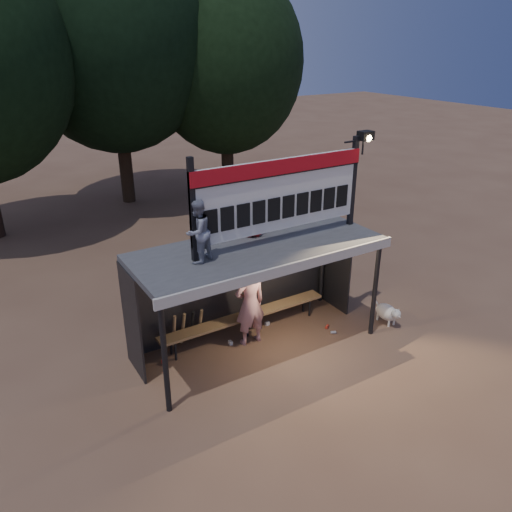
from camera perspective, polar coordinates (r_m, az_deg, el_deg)
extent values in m
plane|color=brown|center=(10.86, 0.21, -10.18)|extent=(80.00, 80.00, 0.00)
imported|color=silver|center=(10.49, -0.70, -5.47)|extent=(0.70, 0.47, 1.88)
imported|color=gray|center=(8.89, -6.68, 2.78)|extent=(0.70, 0.65, 1.16)
imported|color=#A11918|center=(10.08, -0.33, 4.79)|extent=(0.53, 0.44, 0.93)
cube|color=#393A3C|center=(9.78, 0.23, 0.88)|extent=(5.00, 2.00, 0.12)
cube|color=beige|center=(9.02, 3.64, -1.50)|extent=(5.10, 0.06, 0.20)
cylinder|color=black|center=(8.70, -10.38, -11.43)|extent=(0.10, 0.10, 2.20)
cylinder|color=black|center=(11.01, 13.44, -3.73)|extent=(0.10, 0.10, 2.20)
cylinder|color=black|center=(10.17, -14.19, -6.25)|extent=(0.10, 0.10, 2.20)
cylinder|color=black|center=(12.20, 7.60, -0.46)|extent=(0.10, 0.10, 2.20)
cube|color=black|center=(11.05, -2.51, -2.95)|extent=(5.00, 0.04, 2.20)
cube|color=black|center=(9.81, -14.01, -7.41)|extent=(0.04, 1.00, 2.20)
cube|color=black|center=(11.98, 9.16, -1.03)|extent=(0.04, 1.00, 2.20)
cylinder|color=black|center=(10.62, -2.61, 2.12)|extent=(5.00, 0.06, 0.06)
cube|color=black|center=(8.83, -7.27, 5.14)|extent=(0.10, 0.10, 1.90)
cube|color=black|center=(10.81, 11.01, 8.35)|extent=(0.10, 0.10, 1.90)
cube|color=silver|center=(9.69, 2.77, 6.99)|extent=(3.80, 0.08, 1.40)
cube|color=#B70D16|center=(9.51, 3.01, 10.15)|extent=(3.80, 0.04, 0.28)
cube|color=black|center=(9.54, 3.00, 9.27)|extent=(3.80, 0.02, 0.03)
cube|color=black|center=(9.00, -5.20, 3.91)|extent=(0.27, 0.03, 0.45)
cube|color=black|center=(9.14, -3.29, 4.29)|extent=(0.27, 0.03, 0.45)
cube|color=black|center=(9.30, -1.45, 4.66)|extent=(0.27, 0.03, 0.45)
cube|color=black|center=(9.46, 0.34, 5.01)|extent=(0.27, 0.03, 0.45)
cube|color=black|center=(9.64, 2.07, 5.35)|extent=(0.27, 0.03, 0.45)
cube|color=black|center=(9.82, 3.73, 5.67)|extent=(0.27, 0.03, 0.45)
cube|color=black|center=(10.01, 5.33, 5.97)|extent=(0.27, 0.03, 0.45)
cube|color=black|center=(10.21, 6.88, 6.26)|extent=(0.27, 0.03, 0.45)
cube|color=black|center=(10.42, 8.36, 6.53)|extent=(0.27, 0.03, 0.45)
cube|color=black|center=(10.63, 9.79, 6.78)|extent=(0.27, 0.03, 0.45)
cylinder|color=black|center=(10.59, 11.17, 12.75)|extent=(0.50, 0.04, 0.04)
cylinder|color=black|center=(10.78, 12.11, 12.06)|extent=(0.04, 0.04, 0.30)
cube|color=black|center=(10.70, 12.41, 13.31)|extent=(0.30, 0.22, 0.18)
sphere|color=#FFD88C|center=(10.64, 12.73, 13.01)|extent=(0.14, 0.14, 0.14)
cube|color=olive|center=(11.02, -1.30, -6.87)|extent=(4.00, 0.35, 0.06)
cylinder|color=black|center=(10.43, -9.18, -10.63)|extent=(0.05, 0.05, 0.45)
cylinder|color=black|center=(10.61, -9.70, -9.98)|extent=(0.05, 0.05, 0.45)
cylinder|color=black|center=(11.04, -0.98, -8.15)|extent=(0.05, 0.05, 0.45)
cylinder|color=black|center=(11.22, -1.61, -7.60)|extent=(0.05, 0.05, 0.45)
cylinder|color=black|center=(11.87, 6.14, -5.84)|extent=(0.05, 0.05, 0.45)
cylinder|color=black|center=(12.04, 5.45, -5.37)|extent=(0.05, 0.05, 0.45)
cylinder|color=black|center=(20.39, -14.85, 11.73)|extent=(0.50, 0.50, 4.18)
ellipsoid|color=black|center=(20.01, -16.17, 23.22)|extent=(7.22, 7.22, 8.36)
cylinder|color=black|center=(21.05, -3.30, 11.90)|extent=(0.50, 0.50, 3.52)
ellipsoid|color=black|center=(20.63, -3.54, 21.29)|extent=(6.08, 6.08, 7.04)
ellipsoid|color=beige|center=(11.90, 14.69, -6.22)|extent=(0.36, 0.58, 0.36)
sphere|color=beige|center=(11.70, 15.70, -6.39)|extent=(0.22, 0.22, 0.22)
cone|color=beige|center=(11.65, 16.04, -6.68)|extent=(0.10, 0.10, 0.10)
cone|color=beige|center=(11.61, 15.65, -6.08)|extent=(0.06, 0.06, 0.07)
cone|color=beige|center=(11.67, 16.00, -5.94)|extent=(0.06, 0.06, 0.07)
cylinder|color=beige|center=(11.84, 14.94, -7.44)|extent=(0.05, 0.05, 0.18)
cylinder|color=beige|center=(11.94, 15.48, -7.21)|extent=(0.05, 0.05, 0.18)
cylinder|color=beige|center=(12.05, 13.72, -6.72)|extent=(0.05, 0.05, 0.18)
cylinder|color=beige|center=(12.15, 14.26, -6.50)|extent=(0.05, 0.05, 0.18)
cylinder|color=beige|center=(12.05, 13.71, -5.35)|extent=(0.04, 0.16, 0.14)
cylinder|color=#A2784C|center=(10.67, -9.34, -8.46)|extent=(0.07, 0.27, 0.84)
cylinder|color=olive|center=(10.73, -8.35, -8.19)|extent=(0.09, 0.30, 0.83)
cylinder|color=black|center=(10.79, -7.37, -7.91)|extent=(0.07, 0.32, 0.83)
cylinder|color=#A7824E|center=(10.86, -6.41, -7.64)|extent=(0.09, 0.35, 0.82)
cube|color=red|center=(10.46, -10.47, -11.85)|extent=(0.09, 0.11, 0.08)
cylinder|color=silver|center=(11.35, 8.82, -8.62)|extent=(0.14, 0.11, 0.07)
cube|color=beige|center=(10.88, -2.94, -9.87)|extent=(0.07, 0.10, 0.08)
cylinder|color=#A42A1C|center=(11.54, 8.12, -7.99)|extent=(0.14, 0.12, 0.07)
cube|color=#B4B4B9|center=(11.53, 1.29, -7.72)|extent=(0.11, 0.08, 0.08)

